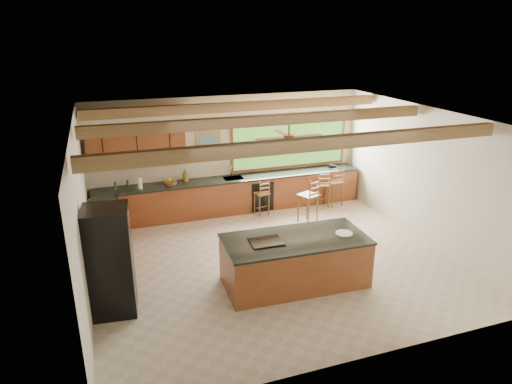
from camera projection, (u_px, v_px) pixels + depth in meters
name	position (u px, v px, depth m)	size (l,w,h in m)	color
ground	(273.00, 260.00, 9.55)	(7.20, 7.20, 0.00)	beige
room_shell	(256.00, 151.00, 9.33)	(7.27, 6.54, 3.02)	beige
counter_run	(207.00, 203.00, 11.38)	(7.12, 3.10, 1.27)	brown
island	(295.00, 261.00, 8.55)	(2.72, 1.36, 0.95)	brown
refrigerator	(110.00, 261.00, 7.54)	(0.81, 0.79, 1.89)	black
bar_stool_a	(262.00, 194.00, 11.68)	(0.40, 0.40, 0.96)	brown
bar_stool_b	(309.00, 197.00, 11.15)	(0.55, 0.56, 1.18)	brown
bar_stool_c	(336.00, 183.00, 12.30)	(0.43, 0.43, 1.11)	brown
bar_stool_d	(323.00, 186.00, 12.16)	(0.43, 0.43, 1.06)	brown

